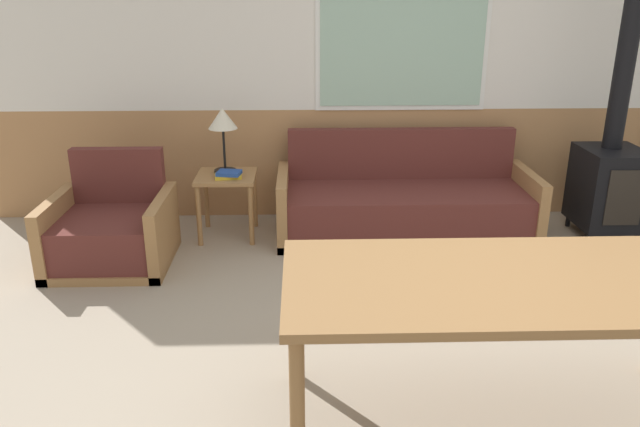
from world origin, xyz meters
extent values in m
plane|color=gray|center=(0.00, 0.00, 0.00)|extent=(16.00, 16.00, 0.00)
cube|color=#AD7A4C|center=(0.00, 2.63, 0.47)|extent=(7.20, 0.06, 0.95)
cube|color=silver|center=(0.00, 2.63, 1.82)|extent=(7.20, 0.06, 1.75)
cube|color=white|center=(-0.04, 2.59, 1.44)|extent=(1.44, 0.01, 0.99)
cube|color=#99BCA8|center=(-0.04, 2.58, 1.44)|extent=(1.36, 0.02, 0.91)
cube|color=#9E7042|center=(-0.04, 2.08, 0.03)|extent=(2.07, 0.79, 0.06)
cube|color=#5B2823|center=(-0.04, 2.06, 0.22)|extent=(1.91, 0.71, 0.33)
cube|color=#5B2823|center=(-0.04, 2.43, 0.60)|extent=(1.91, 0.10, 0.43)
cube|color=#9E7042|center=(-1.03, 2.08, 0.26)|extent=(0.08, 0.79, 0.53)
cube|color=#9E7042|center=(0.96, 2.08, 0.26)|extent=(0.08, 0.79, 0.53)
cube|color=#9E7042|center=(-2.28, 1.58, 0.03)|extent=(0.85, 0.79, 0.06)
cube|color=#5B2823|center=(-2.28, 1.56, 0.22)|extent=(0.69, 0.71, 0.31)
cube|color=#5B2823|center=(-2.28, 1.92, 0.58)|extent=(0.69, 0.10, 0.42)
cube|color=#9E7042|center=(-2.66, 1.58, 0.26)|extent=(0.08, 0.79, 0.51)
cube|color=#9E7042|center=(-1.90, 1.58, 0.26)|extent=(0.08, 0.79, 0.51)
cube|color=#9E7042|center=(-1.48, 2.11, 0.51)|extent=(0.47, 0.47, 0.03)
cylinder|color=#9E7042|center=(-1.69, 1.91, 0.25)|extent=(0.04, 0.04, 0.49)
cylinder|color=#9E7042|center=(-1.28, 1.91, 0.25)|extent=(0.04, 0.04, 0.49)
cylinder|color=#9E7042|center=(-1.69, 2.32, 0.25)|extent=(0.04, 0.04, 0.49)
cylinder|color=#9E7042|center=(-1.28, 2.32, 0.25)|extent=(0.04, 0.04, 0.49)
cylinder|color=black|center=(-1.50, 2.19, 0.53)|extent=(0.18, 0.18, 0.02)
cylinder|color=black|center=(-1.50, 2.19, 0.71)|extent=(0.02, 0.02, 0.34)
cone|color=beige|center=(-1.50, 2.19, 0.96)|extent=(0.23, 0.23, 0.16)
cube|color=gold|center=(-1.46, 2.03, 0.53)|extent=(0.22, 0.16, 0.03)
cube|color=#234799|center=(-1.45, 2.02, 0.56)|extent=(0.20, 0.17, 0.03)
cube|color=olive|center=(0.02, -0.30, 0.74)|extent=(1.98, 0.89, 0.04)
cylinder|color=olive|center=(-0.91, -0.69, 0.36)|extent=(0.06, 0.06, 0.72)
cylinder|color=olive|center=(-0.91, 0.08, 0.36)|extent=(0.06, 0.06, 0.72)
cylinder|color=black|center=(1.40, 1.81, 0.05)|extent=(0.04, 0.04, 0.10)
cylinder|color=black|center=(1.78, 1.81, 0.05)|extent=(0.04, 0.04, 0.10)
cylinder|color=black|center=(1.40, 2.24, 0.05)|extent=(0.04, 0.04, 0.10)
cylinder|color=black|center=(1.78, 2.24, 0.05)|extent=(0.04, 0.04, 0.10)
cube|color=black|center=(1.59, 2.02, 0.42)|extent=(0.47, 0.54, 0.63)
cube|color=black|center=(1.59, 1.75, 0.42)|extent=(0.28, 0.01, 0.44)
cylinder|color=black|center=(1.59, 2.08, 1.55)|extent=(0.15, 0.15, 1.64)
camera|label=1|loc=(-0.88, -2.70, 1.93)|focal=35.00mm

